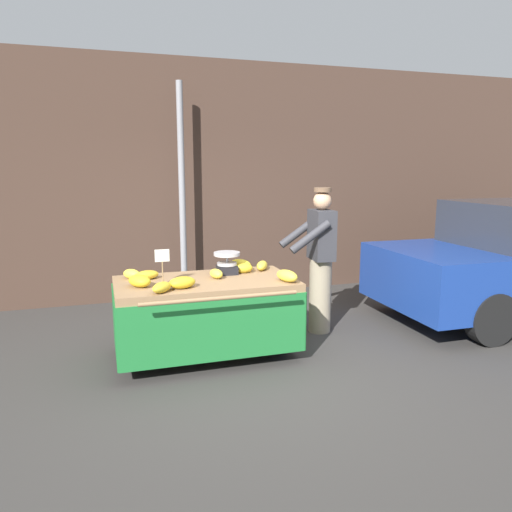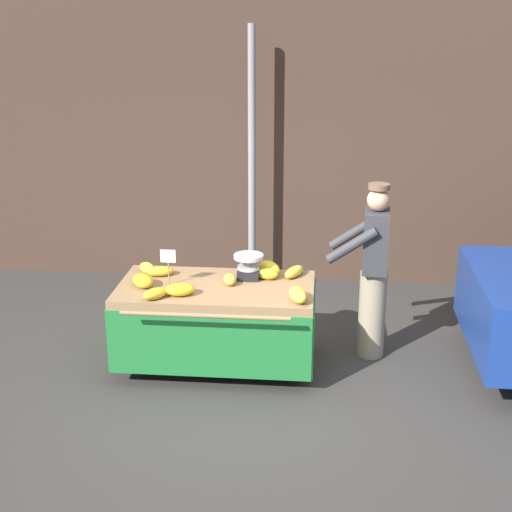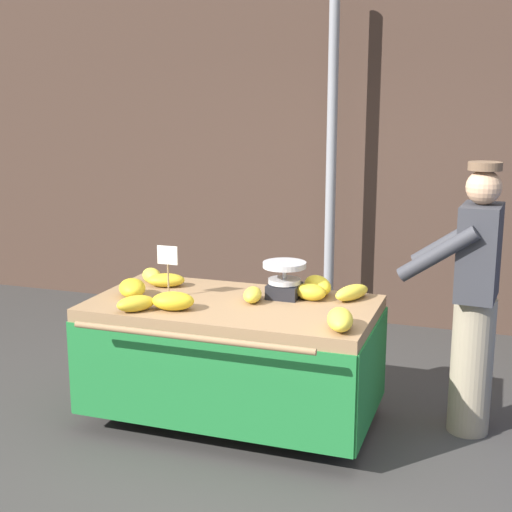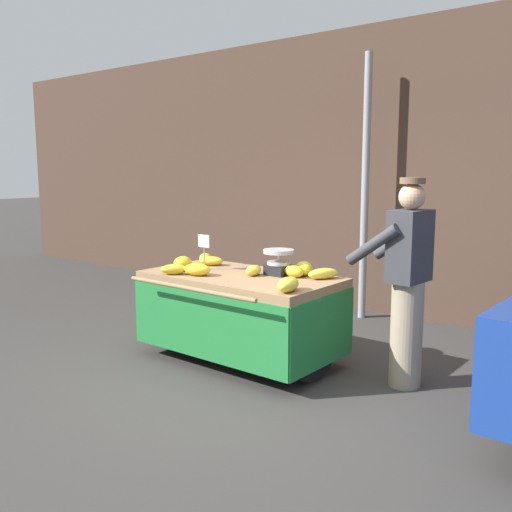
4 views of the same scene
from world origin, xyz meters
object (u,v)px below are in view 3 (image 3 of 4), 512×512
banana_bunch_0 (132,288)px  banana_bunch_5 (136,303)px  banana_bunch_3 (340,319)px  vendor_person (474,299)px  weighing_scale (284,280)px  banana_bunch_7 (253,295)px  banana_bunch_8 (318,285)px  banana_bunch_9 (310,292)px  price_sign (168,260)px  banana_bunch_6 (352,293)px  street_pole (331,160)px  banana_bunch_1 (173,301)px  banana_cart (232,336)px  banana_bunch_4 (152,275)px  banana_bunch_2 (166,280)px

banana_bunch_0 → banana_bunch_5: 0.33m
banana_bunch_3 → vendor_person: vendor_person is taller
weighing_scale → vendor_person: bearing=8.5°
banana_bunch_7 → banana_bunch_5: bearing=-145.4°
banana_bunch_8 → banana_bunch_9: 0.14m
price_sign → banana_bunch_6: 1.20m
banana_bunch_5 → banana_bunch_6: bearing=29.6°
street_pole → banana_bunch_5: street_pole is taller
banana_bunch_3 → banana_bunch_6: bearing=95.6°
banana_bunch_8 → banana_bunch_9: size_ratio=1.32×
street_pole → banana_bunch_1: street_pole is taller
banana_cart → banana_bunch_9: 0.57m
weighing_scale → banana_bunch_4: size_ratio=1.39×
banana_bunch_6 → banana_bunch_8: banana_bunch_8 is taller
price_sign → banana_bunch_7: price_sign is taller
banana_bunch_3 → vendor_person: size_ratio=0.17×
weighing_scale → banana_bunch_2: 0.85m
price_sign → banana_bunch_0: (-0.23, -0.06, -0.19)m
price_sign → banana_bunch_9: 0.94m
weighing_scale → banana_bunch_0: bearing=-161.9°
price_sign → vendor_person: 1.93m
banana_bunch_0 → banana_bunch_5: (0.18, -0.28, -0.01)m
banana_bunch_3 → banana_bunch_6: size_ratio=0.98×
weighing_scale → banana_bunch_1: weighing_scale is taller
street_pole → banana_bunch_0: size_ratio=11.87×
banana_bunch_1 → banana_bunch_2: 0.56m
vendor_person → banana_cart: bearing=-165.1°
weighing_scale → banana_bunch_1: 0.74m
banana_bunch_4 → vendor_person: (2.15, 0.11, 0.00)m
banana_bunch_1 → banana_bunch_5: (-0.20, -0.10, -0.01)m
banana_bunch_2 → street_pole: bearing=70.2°
banana_bunch_3 → banana_bunch_9: (-0.31, 0.52, -0.00)m
banana_bunch_4 → banana_bunch_9: 1.16m
banana_bunch_1 → banana_bunch_2: banana_bunch_1 is taller
banana_bunch_5 → banana_bunch_3: bearing=2.8°
banana_cart → banana_bunch_6: 0.81m
banana_bunch_8 → banana_bunch_9: banana_bunch_8 is taller
weighing_scale → banana_bunch_7: weighing_scale is taller
price_sign → banana_bunch_8: 0.99m
banana_cart → weighing_scale: (0.28, 0.21, 0.34)m
banana_bunch_5 → vendor_person: (1.93, 0.76, 0.00)m
banana_bunch_6 → banana_bunch_8: (-0.24, 0.05, 0.01)m
banana_bunch_0 → vendor_person: size_ratio=0.15×
banana_bunch_6 → banana_bunch_7: 0.64m
vendor_person → banana_bunch_0: bearing=-167.1°
banana_cart → banana_bunch_2: 0.66m
banana_bunch_3 → banana_bunch_8: (-0.30, 0.66, 0.00)m
street_pole → vendor_person: (1.32, -1.73, -0.67)m
weighing_scale → banana_bunch_2: weighing_scale is taller
banana_bunch_3 → banana_bunch_8: size_ratio=1.06×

